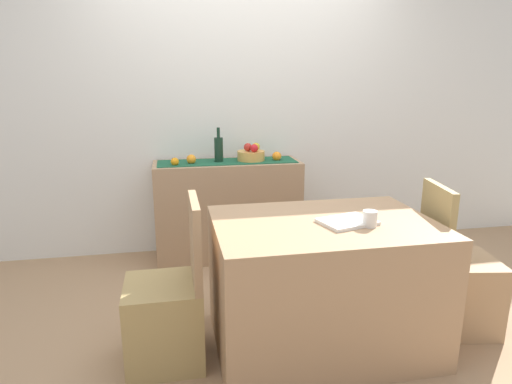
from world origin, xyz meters
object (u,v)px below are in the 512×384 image
Objects in this scene: dining_table at (322,283)px; open_book at (347,222)px; wine_bottle at (219,149)px; sideboard_console at (228,210)px; chair_by_corner at (457,287)px; coffee_cup at (370,219)px; fruit_bowl at (251,156)px; chair_near_window at (167,315)px.

open_book is (0.11, -0.06, 0.38)m from dining_table.
wine_bottle is at bearing 94.47° from open_book.
sideboard_console is 1.86m from chair_by_corner.
fruit_bowl is at bearing 102.95° from coffee_cup.
chair_by_corner is at bearing -10.76° from open_book.
chair_near_window is at bearing -107.67° from wine_bottle.
sideboard_console is at bearing 104.07° from dining_table.
coffee_cup is at bearing -7.01° from chair_near_window.
fruit_bowl is at bearing 0.00° from sideboard_console.
chair_near_window is (-1.07, 0.13, -0.52)m from coffee_cup.
chair_by_corner is (1.73, 0.00, 0.00)m from chair_near_window.
open_book is 0.12m from coffee_cup.
fruit_bowl reaches higher than chair_near_window.
wine_bottle is 1.56m from open_book.
wine_bottle is at bearing 180.00° from sideboard_console.
fruit_bowl reaches higher than coffee_cup.
coffee_cup is (0.62, -1.53, -0.15)m from wine_bottle.
wine_bottle reaches higher than dining_table.
fruit_bowl is at bearing 126.04° from chair_by_corner.
sideboard_console is at bearing 180.00° from fruit_bowl.
sideboard_console reaches higher than dining_table.
chair_by_corner is at bearing -48.95° from sideboard_console.
wine_bottle is 1.61m from chair_near_window.
dining_table is 0.87m from chair_near_window.
dining_table is at bearing -83.86° from fruit_bowl.
wine_bottle reaches higher than coffee_cup.
sideboard_console is 14.08× the size of coffee_cup.
fruit_bowl is 1.48m from open_book.
open_book is at bearing -28.64° from dining_table.
dining_table is 0.40m from open_book.
coffee_cup reaches higher than dining_table.
fruit_bowl is 1.57m from coffee_cup.
wine_bottle is 1.66m from coffee_cup.
coffee_cup is (0.35, -1.53, -0.09)m from fruit_bowl.
coffee_cup is at bearing -77.05° from fruit_bowl.
dining_table is at bearing 135.96° from open_book.
wine_bottle reaches higher than open_book.
fruit_bowl is at bearing 0.00° from wine_bottle.
fruit_bowl is 0.80× the size of wine_bottle.
wine_bottle is 1.02× the size of open_book.
wine_bottle is 1.56m from dining_table.
sideboard_console is 4.24× the size of wine_bottle.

